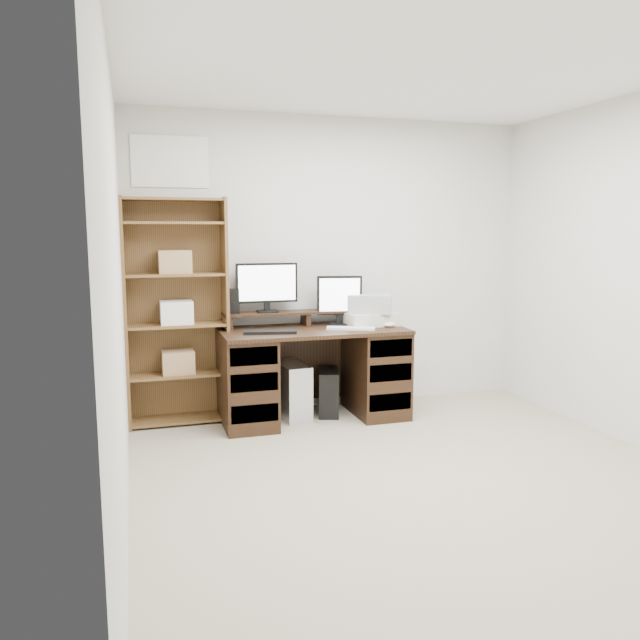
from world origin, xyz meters
name	(u,v)px	position (x,y,z in m)	size (l,w,h in m)	color
room	(441,283)	(0.00, 0.00, 1.25)	(3.54, 4.04, 2.54)	tan
desk	(313,372)	(-0.28, 1.64, 0.39)	(1.50, 0.70, 0.75)	black
riser_shelf	(306,314)	(-0.28, 1.85, 0.84)	(1.40, 0.22, 0.12)	black
monitor_wide	(267,285)	(-0.61, 1.87, 1.10)	(0.51, 0.13, 0.41)	black
monitor_small	(339,298)	(-0.01, 1.77, 0.98)	(0.38, 0.17, 0.41)	black
speaker	(234,301)	(-0.88, 1.87, 0.97)	(0.08, 0.08, 0.20)	black
keyboard_black	(270,332)	(-0.66, 1.52, 0.76)	(0.41, 0.14, 0.02)	black
keyboard_white	(351,328)	(0.00, 1.51, 0.76)	(0.39, 0.12, 0.02)	silver
mouse	(390,325)	(0.35, 1.53, 0.77)	(0.10, 0.07, 0.04)	white
printer	(370,319)	(0.24, 1.69, 0.80)	(0.42, 0.31, 0.10)	beige
basket	(370,304)	(0.24, 1.69, 0.93)	(0.36, 0.26, 0.15)	#9DA2A8
tower_silver	(292,390)	(-0.44, 1.72, 0.23)	(0.20, 0.46, 0.46)	silver
tower_black	(329,392)	(-0.12, 1.72, 0.19)	(0.27, 0.41, 0.38)	black
bookshelf	(176,310)	(-1.35, 1.86, 0.92)	(0.80, 0.30, 1.80)	brown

